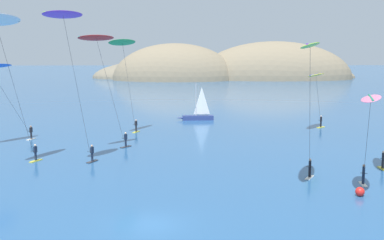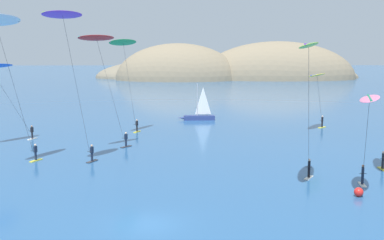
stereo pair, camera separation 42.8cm
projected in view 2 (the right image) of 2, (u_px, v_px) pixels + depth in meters
name	position (u px, v px, depth m)	size (l,w,h in m)	color
ground_plane	(147.00, 224.00, 30.35)	(600.00, 600.00, 0.00)	#285689
headland_island	(230.00, 78.00, 180.72)	(102.12, 44.68, 27.67)	#7A705B
sailboat_near	(197.00, 116.00, 75.04)	(5.93, 1.66, 5.70)	navy
kitesurfer_pink	(369.00, 106.00, 35.08)	(2.79, 6.57, 7.72)	silver
kitesurfer_red	(100.00, 50.00, 50.31)	(5.09, 5.52, 12.50)	#2D2D33
kitesurfer_yellow	(318.00, 79.00, 64.12)	(4.57, 6.25, 7.83)	yellow
kitesurfer_lime	(309.00, 56.00, 35.89)	(3.68, 8.00, 11.54)	silver
kitesurfer_purple	(65.00, 26.00, 42.73)	(4.03, 6.13, 14.36)	#2D2D33
kitesurfer_green	(124.00, 50.00, 60.28)	(3.68, 6.07, 12.27)	yellow
marker_buoy	(359.00, 192.00, 36.05)	(0.70, 0.70, 0.70)	red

